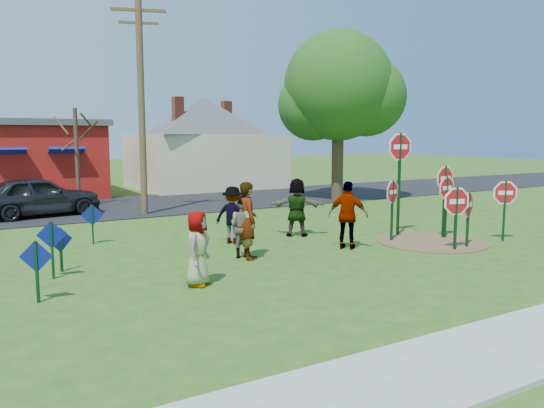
{
  "coord_description": "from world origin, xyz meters",
  "views": [
    {
      "loc": [
        -7.38,
        -11.81,
        3.11
      ],
      "look_at": [
        0.04,
        0.72,
        1.24
      ],
      "focal_mm": 35.0,
      "sensor_mm": 36.0,
      "label": 1
    }
  ],
  "objects": [
    {
      "name": "person_f",
      "position": [
        1.59,
        1.83,
        0.91
      ],
      "size": [
        1.68,
        1.42,
        1.82
      ],
      "primitive_type": "imported",
      "rotation": [
        0.0,
        0.0,
        2.52
      ],
      "color": "#1C582E",
      "rests_on": "ground"
    },
    {
      "name": "utility_pole",
      "position": [
        -1.14,
        8.64,
        4.42
      ],
      "size": [
        1.98,
        0.77,
        8.39
      ],
      "rotation": [
        0.0,
        0.0,
        -0.33
      ],
      "color": "#4C3823",
      "rests_on": "ground"
    },
    {
      "name": "person_c",
      "position": [
        -1.2,
        0.06,
        0.81
      ],
      "size": [
        0.89,
        0.97,
        1.62
      ],
      "primitive_type": "imported",
      "rotation": [
        0.0,
        0.0,
        2.0
      ],
      "color": "brown",
      "rests_on": "ground"
    },
    {
      "name": "sidewalk",
      "position": [
        0.0,
        -7.2,
        0.04
      ],
      "size": [
        22.0,
        1.8,
        0.08
      ],
      "primitive_type": "cube",
      "color": "#9E9E99",
      "rests_on": "ground"
    },
    {
      "name": "stop_sign_b",
      "position": [
        4.44,
        0.35,
        2.45
      ],
      "size": [
        1.17,
        0.13,
        3.36
      ],
      "rotation": [
        0.0,
        0.0,
        -0.1
      ],
      "color": "#0F3817",
      "rests_on": "ground"
    },
    {
      "name": "stop_sign_d",
      "position": [
        5.29,
        -0.79,
        1.42
      ],
      "size": [
        0.95,
        0.11,
        2.03
      ],
      "rotation": [
        0.0,
        0.0,
        0.1
      ],
      "color": "#0F3817",
      "rests_on": "ground"
    },
    {
      "name": "bare_tree_east",
      "position": [
        -2.94,
        12.23,
        2.78
      ],
      "size": [
        1.8,
        1.8,
        4.3
      ],
      "color": "#382819",
      "rests_on": "ground"
    },
    {
      "name": "stop_sign_c",
      "position": [
        5.27,
        -0.73,
        1.63
      ],
      "size": [
        1.01,
        0.07,
        2.35
      ],
      "rotation": [
        0.0,
        0.0,
        0.05
      ],
      "color": "#0F3817",
      "rests_on": "ground"
    },
    {
      "name": "stop_sign_g",
      "position": [
        3.58,
        -0.28,
        1.32
      ],
      "size": [
        0.9,
        0.34,
        1.95
      ],
      "rotation": [
        0.0,
        0.0,
        0.35
      ],
      "color": "#0F3817",
      "rests_on": "ground"
    },
    {
      "name": "person_e",
      "position": [
        1.77,
        -0.47,
        0.94
      ],
      "size": [
        1.07,
        1.14,
        1.88
      ],
      "primitive_type": "imported",
      "rotation": [
        0.0,
        0.0,
        2.28
      ],
      "color": "#4C305B",
      "rests_on": "ground"
    },
    {
      "name": "person_a",
      "position": [
        -3.21,
        -1.74,
        0.79
      ],
      "size": [
        0.89,
        0.91,
        1.58
      ],
      "primitive_type": "imported",
      "rotation": [
        0.0,
        0.0,
        0.82
      ],
      "color": "#4D5698",
      "rests_on": "ground"
    },
    {
      "name": "blue_diamond_c",
      "position": [
        -5.48,
        0.93,
        0.64
      ],
      "size": [
        0.56,
        0.24,
        1.05
      ],
      "rotation": [
        0.0,
        0.0,
        0.38
      ],
      "color": "#0F3817",
      "rests_on": "ground"
    },
    {
      "name": "road",
      "position": [
        0.0,
        11.5,
        0.02
      ],
      "size": [
        120.0,
        7.5,
        0.04
      ],
      "primitive_type": "cube",
      "color": "black",
      "rests_on": "ground"
    },
    {
      "name": "suv",
      "position": [
        -4.82,
        10.18,
        0.81
      ],
      "size": [
        4.77,
        2.56,
        1.54
      ],
      "primitive_type": "imported",
      "rotation": [
        0.0,
        0.0,
        1.74
      ],
      "color": "#323238",
      "rests_on": "road"
    },
    {
      "name": "dirt_patch",
      "position": [
        4.5,
        -1.0,
        0.01
      ],
      "size": [
        3.2,
        3.2,
        0.03
      ],
      "primitive_type": "cylinder",
      "color": "brown",
      "rests_on": "ground"
    },
    {
      "name": "blue_diamond_a",
      "position": [
        -6.24,
        -1.27,
        0.74
      ],
      "size": [
        0.57,
        0.28,
        1.19
      ],
      "rotation": [
        0.0,
        0.0,
        -0.43
      ],
      "color": "#0F3817",
      "rests_on": "ground"
    },
    {
      "name": "person_d",
      "position": [
        -0.62,
        1.84,
        0.83
      ],
      "size": [
        1.17,
        1.21,
        1.66
      ],
      "primitive_type": "imported",
      "rotation": [
        0.0,
        0.0,
        2.3
      ],
      "color": "#38393E",
      "rests_on": "ground"
    },
    {
      "name": "stop_sign_e",
      "position": [
        4.74,
        -2.05,
        1.12
      ],
      "size": [
        0.92,
        0.36,
        1.7
      ],
      "rotation": [
        0.0,
        0.0,
        0.36
      ],
      "color": "#0F3817",
      "rests_on": "ground"
    },
    {
      "name": "ground",
      "position": [
        0.0,
        0.0,
        0.0
      ],
      "size": [
        120.0,
        120.0,
        0.0
      ],
      "primitive_type": "plane",
      "color": "#275618",
      "rests_on": "ground"
    },
    {
      "name": "blue_diamond_d",
      "position": [
        -4.16,
        3.79,
        0.72
      ],
      "size": [
        0.61,
        0.18,
        1.17
      ],
      "rotation": [
        0.0,
        0.0,
        -0.26
      ],
      "color": "#0F3817",
      "rests_on": "ground"
    },
    {
      "name": "stop_sign_a",
      "position": [
        4.17,
        -2.12,
        1.24
      ],
      "size": [
        1.02,
        0.29,
        1.88
      ],
      "rotation": [
        0.0,
        0.0,
        -0.26
      ],
      "color": "#0F3817",
      "rests_on": "ground"
    },
    {
      "name": "leafy_tree",
      "position": [
        8.43,
        8.49,
        5.18
      ],
      "size": [
        5.66,
        5.16,
        8.04
      ],
      "color": "#382819",
      "rests_on": "ground"
    },
    {
      "name": "cream_house",
      "position": [
        5.5,
        18.0,
        2.92
      ],
      "size": [
        9.4,
        9.4,
        6.5
      ],
      "color": "beige",
      "rests_on": "ground"
    },
    {
      "name": "person_b",
      "position": [
        -1.16,
        -0.12,
        0.98
      ],
      "size": [
        0.62,
        0.81,
        1.97
      ],
      "primitive_type": "imported",
      "rotation": [
        0.0,
        0.0,
        1.34
      ],
      "color": "teal",
      "rests_on": "ground"
    },
    {
      "name": "stop_sign_f",
      "position": [
        6.5,
        -1.93,
        1.33
      ],
      "size": [
        0.8,
        0.56,
        1.92
      ],
      "rotation": [
        0.0,
        0.0,
        -0.6
      ],
      "color": "#0F3817",
      "rests_on": "ground"
    },
    {
      "name": "red_building",
      "position": [
        -5.5,
        17.99,
        1.97
      ],
      "size": [
        9.4,
        7.69,
        3.9
      ],
      "color": "maroon",
      "rests_on": "ground"
    },
    {
      "name": "blue_diamond_b",
      "position": [
        -5.74,
        0.37,
        0.8
      ],
      "size": [
        0.6,
        0.21,
        1.29
      ],
      "rotation": [
        0.0,
        0.0,
        -0.32
      ],
      "color": "#0F3817",
      "rests_on": "ground"
    }
  ]
}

